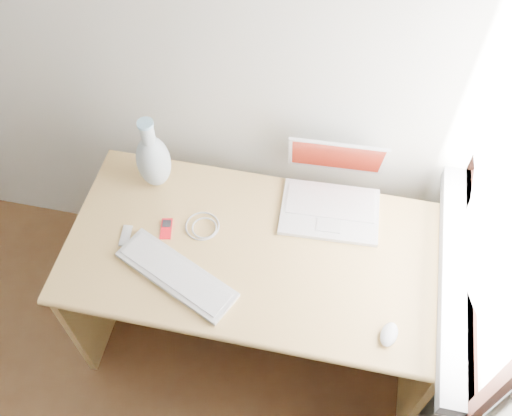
% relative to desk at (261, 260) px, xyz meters
% --- Properties ---
extents(back_wall, '(3.50, 0.04, 2.60)m').
position_rel_desk_xyz_m(back_wall, '(-1.00, 0.38, 0.78)').
color(back_wall, white).
rests_on(back_wall, floor).
extents(desk, '(1.39, 0.69, 0.73)m').
position_rel_desk_xyz_m(desk, '(0.00, 0.00, 0.00)').
color(desk, tan).
rests_on(desk, floor).
extents(laptop, '(0.38, 0.32, 0.25)m').
position_rel_desk_xyz_m(laptop, '(0.24, 0.18, 0.27)').
color(laptop, white).
rests_on(laptop, desk).
extents(external_keyboard, '(0.47, 0.31, 0.02)m').
position_rel_desk_xyz_m(external_keyboard, '(-0.25, -0.25, 0.22)').
color(external_keyboard, silver).
rests_on(external_keyboard, desk).
extents(mouse, '(0.08, 0.10, 0.03)m').
position_rel_desk_xyz_m(mouse, '(0.49, -0.32, 0.23)').
color(mouse, white).
rests_on(mouse, desk).
extents(ipod, '(0.06, 0.10, 0.01)m').
position_rel_desk_xyz_m(ipod, '(-0.35, -0.06, 0.21)').
color(ipod, red).
rests_on(ipod, desk).
extents(cable_coil, '(0.16, 0.16, 0.01)m').
position_rel_desk_xyz_m(cable_coil, '(-0.22, -0.03, 0.21)').
color(cable_coil, silver).
rests_on(cable_coil, desk).
extents(remote, '(0.04, 0.09, 0.01)m').
position_rel_desk_xyz_m(remote, '(-0.48, -0.12, 0.21)').
color(remote, silver).
rests_on(remote, desk).
extents(vase, '(0.13, 0.13, 0.33)m').
position_rel_desk_xyz_m(vase, '(-0.44, 0.15, 0.34)').
color(vase, silver).
rests_on(vase, desk).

